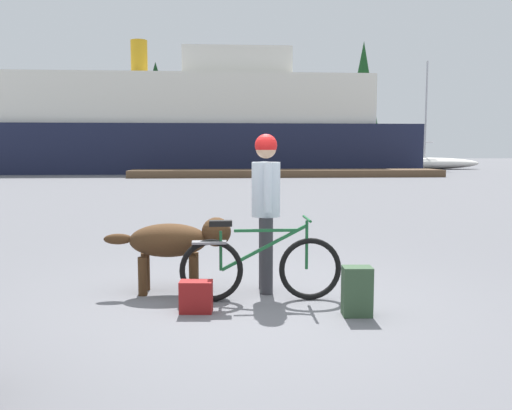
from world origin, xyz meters
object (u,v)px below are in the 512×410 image
(bicycle, at_px, (260,267))
(ferry_boat, at_px, (195,127))
(person_cyclist, at_px, (266,197))
(handbag_pannier, at_px, (196,297))
(dog, at_px, (176,242))
(sailboat_moored, at_px, (424,163))
(backpack, at_px, (357,291))

(bicycle, distance_m, ferry_boat, 32.05)
(person_cyclist, bearing_deg, handbag_pannier, -135.26)
(handbag_pannier, bearing_deg, dog, 107.41)
(ferry_boat, xyz_separation_m, sailboat_moored, (17.58, 3.86, -2.60))
(bicycle, height_order, dog, bicycle)
(dog, bearing_deg, handbag_pannier, -72.59)
(person_cyclist, bearing_deg, bicycle, -104.64)
(bicycle, bearing_deg, handbag_pannier, -150.91)
(bicycle, relative_size, person_cyclist, 0.97)
(handbag_pannier, distance_m, ferry_boat, 32.40)
(bicycle, height_order, sailboat_moored, sailboat_moored)
(backpack, xyz_separation_m, sailboat_moored, (14.79, 36.32, 0.24))
(bicycle, xyz_separation_m, handbag_pannier, (-0.66, -0.37, -0.21))
(ferry_boat, relative_size, sailboat_moored, 3.39)
(person_cyclist, height_order, backpack, person_cyclist)
(dog, relative_size, handbag_pannier, 4.42)
(sailboat_moored, bearing_deg, bicycle, -113.70)
(person_cyclist, relative_size, handbag_pannier, 5.54)
(ferry_boat, bearing_deg, backpack, -85.08)
(handbag_pannier, bearing_deg, person_cyclist, 44.74)
(person_cyclist, relative_size, sailboat_moored, 0.20)
(handbag_pannier, height_order, sailboat_moored, sailboat_moored)
(bicycle, height_order, person_cyclist, person_cyclist)
(sailboat_moored, bearing_deg, handbag_pannier, -114.36)
(handbag_pannier, bearing_deg, backpack, -7.87)
(ferry_boat, height_order, sailboat_moored, ferry_boat)
(bicycle, xyz_separation_m, sailboat_moored, (15.69, 35.73, 0.12))
(dog, distance_m, backpack, 2.09)
(backpack, bearing_deg, ferry_boat, 94.92)
(person_cyclist, bearing_deg, dog, 177.75)
(ferry_boat, bearing_deg, dog, -88.21)
(person_cyclist, relative_size, ferry_boat, 0.06)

